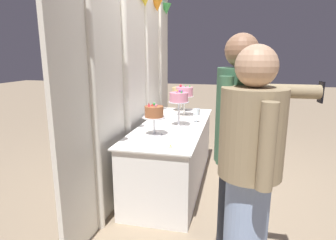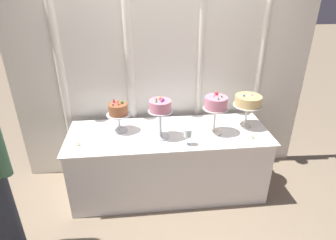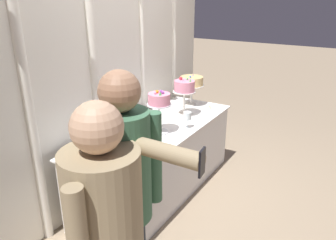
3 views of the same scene
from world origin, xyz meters
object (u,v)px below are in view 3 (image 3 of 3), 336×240
Objects in this scene: cake_display_leftmost at (117,121)px; tealight_far_left at (113,168)px; cake_display_midright at (184,88)px; wine_glass at (187,116)px; cake_table at (158,160)px; cake_display_rightmost at (192,82)px; cake_display_midleft at (159,102)px; guest_man_dark_suit at (126,205)px; tealight_near_left at (210,108)px.

cake_display_leftmost is 9.37× the size of tealight_far_left.
cake_display_midright is 0.42m from wine_glass.
cake_display_midright is at bearing -5.86° from cake_table.
cake_display_midleft is at bearing -171.57° from cake_display_rightmost.
cake_display_midright is 2.02m from guest_man_dark_suit.
tealight_far_left is at bearing -169.64° from cake_table.
tealight_far_left is at bearing -174.11° from cake_display_midleft.
guest_man_dark_suit is (-1.90, -0.68, -0.11)m from cake_display_midright.
cake_display_leftmost is at bearing 169.18° from cake_table.
wine_glass is 4.62× the size of tealight_far_left.
cake_display_rightmost is at bearing 19.05° from guest_man_dark_suit.
cake_display_rightmost is at bearing -1.68° from cake_display_leftmost.
cake_display_midleft reaches higher than wine_glass.
tealight_near_left is 0.02× the size of guest_man_dark_suit.
cake_display_leftmost reaches higher than tealight_near_left.
cake_display_leftmost is at bearing 171.54° from cake_display_midright.
cake_display_leftmost is 1.24m from guest_man_dark_suit.
cake_table is at bearing 41.43° from cake_display_midleft.
tealight_near_left reaches higher than cake_table.
wine_glass is 1.06m from tealight_far_left.
cake_table is 0.99m from tealight_far_left.
guest_man_dark_suit is at bearing -133.78° from tealight_far_left.
cake_display_leftmost is 0.81× the size of cake_display_midright.
tealight_near_left is at bearing 13.07° from guest_man_dark_suit.
cake_display_leftmost is 0.92× the size of cake_display_rightmost.
cake_table is at bearing 174.14° from cake_display_midright.
cake_display_midright is at bearing 4.85° from tealight_far_left.
tealight_near_left is (-0.02, -0.26, -0.28)m from cake_display_rightmost.
cake_display_leftmost is 1.35m from cake_display_rightmost.
cake_display_midright is 1.40m from tealight_far_left.
tealight_far_left is 0.90× the size of tealight_near_left.
cake_display_rightmost is at bearing 3.92° from cake_table.
cake_display_midright is (0.47, -0.05, 0.69)m from cake_table.
guest_man_dark_suit is at bearing -160.95° from cake_display_rightmost.
cake_table is 6.01× the size of cake_display_leftmost.
wine_glass is at bearing -175.27° from tealight_near_left.
wine_glass reaches higher than tealight_far_left.
tealight_far_left is at bearing 46.22° from guest_man_dark_suit.
cake_display_leftmost is at bearing 41.73° from guest_man_dark_suit.
cake_display_midleft is (-0.09, -0.08, 0.69)m from cake_table.
cake_display_midright reaches higher than cake_table.
cake_display_midright is at bearing 3.35° from cake_display_midleft.
cake_table is at bearing 166.11° from tealight_near_left.
guest_man_dark_suit reaches higher than cake_display_rightmost.
cake_table is 56.26× the size of tealight_far_left.
cake_table is 1.23× the size of guest_man_dark_suit.
guest_man_dark_suit reaches higher than cake_display_midright.
cake_display_midleft is 2.54× the size of wine_glass.
cake_table is 50.54× the size of tealight_near_left.
wine_glass reaches higher than cake_table.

